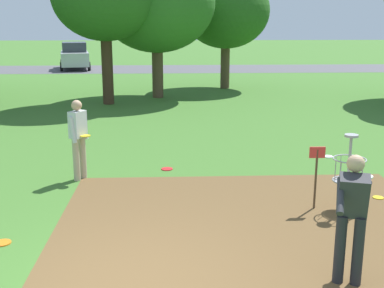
{
  "coord_description": "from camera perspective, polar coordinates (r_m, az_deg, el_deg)",
  "views": [
    {
      "loc": [
        0.51,
        -5.67,
        3.31
      ],
      "look_at": [
        0.93,
        3.53,
        1.0
      ],
      "focal_mm": 46.26,
      "sensor_mm": 36.0,
      "label": 1
    }
  ],
  "objects": [
    {
      "name": "ground_plane",
      "position": [
        6.59,
        -6.97,
        -16.2
      ],
      "size": [
        160.0,
        160.0,
        0.0
      ],
      "primitive_type": "plane",
      "color": "#3D6B28"
    },
    {
      "name": "dirt_tee_pad",
      "position": [
        8.49,
        6.83,
        -8.95
      ],
      "size": [
        6.52,
        5.1,
        0.01
      ],
      "primitive_type": "cube",
      "color": "brown",
      "rests_on": "ground"
    },
    {
      "name": "disc_golf_basket",
      "position": [
        9.14,
        17.25,
        -2.83
      ],
      "size": [
        0.98,
        0.58,
        1.39
      ],
      "color": "#9E9EA3",
      "rests_on": "ground"
    },
    {
      "name": "player_foreground_watching",
      "position": [
        10.65,
        -12.97,
        1.01
      ],
      "size": [
        0.45,
        0.49,
        1.71
      ],
      "color": "tan",
      "rests_on": "ground"
    },
    {
      "name": "player_waiting_left",
      "position": [
        6.56,
        17.98,
        -7.41
      ],
      "size": [
        0.76,
        0.98,
        1.71
      ],
      "color": "#232328",
      "rests_on": "ground"
    },
    {
      "name": "frisbee_by_tee",
      "position": [
        8.22,
        -21.01,
        -10.59
      ],
      "size": [
        0.26,
        0.26,
        0.02
      ],
      "primitive_type": "cylinder",
      "color": "orange",
      "rests_on": "ground"
    },
    {
      "name": "frisbee_far_left",
      "position": [
        12.79,
        15.38,
        -1.39
      ],
      "size": [
        0.25,
        0.25,
        0.02
      ],
      "primitive_type": "cylinder",
      "color": "white",
      "rests_on": "ground"
    },
    {
      "name": "frisbee_far_right",
      "position": [
        10.17,
        20.68,
        -5.8
      ],
      "size": [
        0.21,
        0.21,
        0.02
      ],
      "primitive_type": "cylinder",
      "color": "gold",
      "rests_on": "ground"
    },
    {
      "name": "frisbee_scattered_b",
      "position": [
        11.32,
        -2.9,
        -2.89
      ],
      "size": [
        0.26,
        0.26,
        0.02
      ],
      "primitive_type": "cylinder",
      "color": "red",
      "rests_on": "ground"
    },
    {
      "name": "tree_near_right",
      "position": [
        24.79,
        3.94,
        15.02
      ],
      "size": [
        4.23,
        4.23,
        5.54
      ],
      "color": "brown",
      "rests_on": "ground"
    },
    {
      "name": "tree_mid_left",
      "position": [
        21.75,
        -4.11,
        15.98
      ],
      "size": [
        4.98,
        4.98,
        6.18
      ],
      "color": "brown",
      "rests_on": "ground"
    },
    {
      "name": "parking_lot_strip",
      "position": [
        34.97,
        -3.48,
        8.64
      ],
      "size": [
        36.0,
        6.0,
        0.01
      ],
      "primitive_type": "cube",
      "color": "#4C4C51",
      "rests_on": "ground"
    },
    {
      "name": "parked_car_leftmost",
      "position": [
        35.65,
        -13.38,
        9.88
      ],
      "size": [
        2.58,
        4.47,
        1.84
      ],
      "color": "#B2B7BC",
      "rests_on": "ground"
    }
  ]
}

